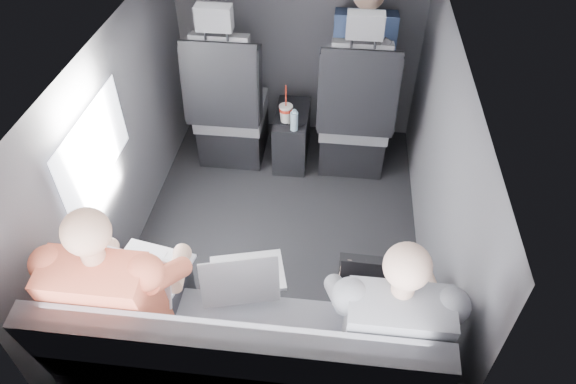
# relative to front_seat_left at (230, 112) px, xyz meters

# --- Properties ---
(floor) EXTENTS (2.60, 2.60, 0.00)m
(floor) POSITION_rel_front_seat_left_xyz_m (0.45, -0.84, -0.40)
(floor) COLOR black
(floor) RESTS_ON ground
(ceiling) EXTENTS (2.60, 2.60, 0.00)m
(ceiling) POSITION_rel_front_seat_left_xyz_m (0.45, -0.84, 0.95)
(ceiling) COLOR #B2B2AD
(ceiling) RESTS_ON panel_back
(panel_left) EXTENTS (0.02, 2.60, 1.35)m
(panel_left) POSITION_rel_front_seat_left_xyz_m (-0.45, -0.84, 0.27)
(panel_left) COLOR #56565B
(panel_left) RESTS_ON floor
(panel_right) EXTENTS (0.02, 2.60, 1.35)m
(panel_right) POSITION_rel_front_seat_left_xyz_m (1.35, -0.84, 0.27)
(panel_right) COLOR #56565B
(panel_right) RESTS_ON floor
(panel_front) EXTENTS (1.80, 0.02, 1.35)m
(panel_front) POSITION_rel_front_seat_left_xyz_m (0.45, 0.46, 0.27)
(panel_front) COLOR #56565B
(panel_front) RESTS_ON floor
(panel_back) EXTENTS (1.80, 0.02, 1.35)m
(panel_back) POSITION_rel_front_seat_left_xyz_m (0.45, -2.14, 0.27)
(panel_back) COLOR #56565B
(panel_back) RESTS_ON floor
(side_window) EXTENTS (0.02, 0.75, 0.42)m
(side_window) POSITION_rel_front_seat_left_xyz_m (-0.43, -1.14, 0.50)
(side_window) COLOR white
(side_window) RESTS_ON panel_left
(seatbelt) EXTENTS (0.35, 0.11, 0.59)m
(seatbelt) POSITION_rel_front_seat_left_xyz_m (0.90, -0.17, 0.40)
(seatbelt) COLOR black
(seatbelt) RESTS_ON front_seat_right
(front_seat_left) EXTENTS (0.52, 0.58, 1.26)m
(front_seat_left) POSITION_rel_front_seat_left_xyz_m (0.00, 0.00, 0.00)
(front_seat_left) COLOR black
(front_seat_left) RESTS_ON floor
(front_seat_right) EXTENTS (0.52, 0.58, 1.26)m
(front_seat_right) POSITION_rel_front_seat_left_xyz_m (0.90, 0.00, 0.00)
(front_seat_right) COLOR black
(front_seat_right) RESTS_ON floor
(center_console) EXTENTS (0.24, 0.48, 0.41)m
(center_console) POSITION_rel_front_seat_left_xyz_m (0.45, 0.04, -0.20)
(center_console) COLOR black
(center_console) RESTS_ON floor
(rear_bench) EXTENTS (1.60, 0.57, 0.92)m
(rear_bench) POSITION_rel_front_seat_left_xyz_m (0.45, -1.90, -0.09)
(rear_bench) COLOR slate
(rear_bench) RESTS_ON floor
(soda_cup) EXTENTS (0.10, 0.10, 0.29)m
(soda_cup) POSITION_rel_front_seat_left_xyz_m (0.42, -0.07, 0.07)
(soda_cup) COLOR white
(soda_cup) RESTS_ON center_console
(water_bottle) EXTENTS (0.06, 0.06, 0.16)m
(water_bottle) POSITION_rel_front_seat_left_xyz_m (0.49, -0.16, 0.07)
(water_bottle) COLOR #9CB7D4
(water_bottle) RESTS_ON center_console
(laptop_white) EXTENTS (0.39, 0.39, 0.26)m
(laptop_white) POSITION_rel_front_seat_left_xyz_m (-0.04, -1.67, 0.24)
(laptop_white) COLOR white
(laptop_white) RESTS_ON passenger_rear_left
(laptop_silver) EXTENTS (0.39, 0.38, 0.24)m
(laptop_silver) POSITION_rel_front_seat_left_xyz_m (0.42, -1.65, 0.23)
(laptop_silver) COLOR #B1B1B6
(laptop_silver) RESTS_ON rear_bench
(laptop_black) EXTENTS (0.37, 0.33, 0.26)m
(laptop_black) POSITION_rel_front_seat_left_xyz_m (1.02, -1.61, 0.24)
(laptop_black) COLOR black
(laptop_black) RESTS_ON passenger_rear_right
(passenger_rear_left) EXTENTS (0.51, 0.63, 1.23)m
(passenger_rear_left) POSITION_rel_front_seat_left_xyz_m (-0.08, -1.81, 0.23)
(passenger_rear_left) COLOR #2F2F34
(passenger_rear_left) RESTS_ON rear_bench
(passenger_rear_right) EXTENTS (0.48, 0.61, 1.20)m
(passenger_rear_right) POSITION_rel_front_seat_left_xyz_m (1.06, -1.81, 0.22)
(passenger_rear_right) COLOR navy
(passenger_rear_right) RESTS_ON rear_bench
(passenger_front_right) EXTENTS (0.42, 0.42, 0.89)m
(passenger_front_right) POSITION_rel_front_seat_left_xyz_m (0.92, 0.26, 0.36)
(passenger_front_right) COLOR navy
(passenger_front_right) RESTS_ON front_seat_right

